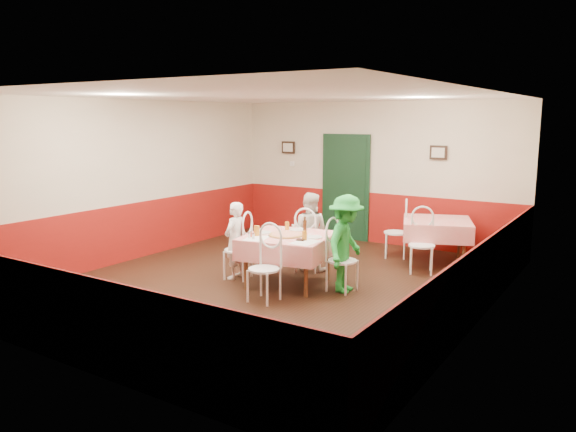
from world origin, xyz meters
The scene contains 39 objects.
floor centered at (0.00, 0.00, 0.00)m, with size 7.00×7.00×0.00m, color black.
ceiling centered at (0.00, 0.00, 2.80)m, with size 7.00×7.00×0.00m, color white.
back_wall centered at (0.00, 3.50, 1.40)m, with size 6.00×0.10×2.80m, color beige.
front_wall centered at (0.00, -3.50, 1.40)m, with size 6.00×0.10×2.80m, color beige.
left_wall centered at (-3.00, 0.00, 1.40)m, with size 0.10×7.00×2.80m, color beige.
right_wall centered at (3.00, 0.00, 1.40)m, with size 0.10×7.00×2.80m, color beige.
wainscot_back centered at (0.00, 3.48, 0.50)m, with size 6.00×0.03×1.00m, color maroon.
wainscot_front centered at (0.00, -3.48, 0.50)m, with size 6.00×0.03×1.00m, color maroon.
wainscot_left centered at (-2.98, 0.00, 0.50)m, with size 0.03×7.00×1.00m, color maroon.
wainscot_right centered at (2.98, 0.00, 0.50)m, with size 0.03×7.00×1.00m, color maroon.
door centered at (-0.60, 3.45, 1.05)m, with size 0.96×0.06×2.10m, color black.
picture_left centered at (-2.00, 3.45, 1.85)m, with size 0.32×0.03×0.26m, color black.
picture_right centered at (1.30, 3.45, 1.85)m, with size 0.32×0.03×0.26m, color black.
thermostat centered at (-1.90, 3.45, 1.50)m, with size 0.10×0.03×0.10m, color white.
main_table centered at (0.17, 0.08, 0.38)m, with size 1.22×1.22×0.77m, color red.
second_table centered at (1.63, 2.55, 0.38)m, with size 1.12×1.12×0.77m, color red.
chair_left centered at (-0.67, -0.07, 0.45)m, with size 0.42×0.42×0.90m, color white, non-canonical shape.
chair_right centered at (1.00, 0.23, 0.45)m, with size 0.42×0.42×0.90m, color white, non-canonical shape.
chair_far centered at (0.02, 0.92, 0.45)m, with size 0.42×0.42×0.90m, color white, non-canonical shape.
chair_near centered at (0.31, -0.76, 0.45)m, with size 0.42×0.42×0.90m, color white, non-canonical shape.
chair_second_a centered at (0.88, 2.55, 0.45)m, with size 0.42×0.42×0.90m, color white, non-canonical shape.
chair_second_b centered at (1.63, 1.80, 0.45)m, with size 0.42×0.42×0.90m, color white, non-canonical shape.
pizza centered at (0.17, 0.03, 0.78)m, with size 0.50×0.50×0.03m, color #B74723.
plate_left centered at (-0.23, 0.00, 0.77)m, with size 0.25×0.25×0.01m, color white.
plate_right centered at (0.58, 0.14, 0.77)m, with size 0.25×0.25×0.01m, color white.
plate_far centered at (0.08, 0.48, 0.77)m, with size 0.25×0.25×0.01m, color white.
glass_a centered at (-0.20, -0.21, 0.84)m, with size 0.08×0.08×0.15m, color #BF7219.
glass_b centered at (0.55, -0.08, 0.83)m, with size 0.07×0.07×0.13m, color #BF7219.
glass_c centered at (-0.07, 0.43, 0.82)m, with size 0.07×0.07×0.12m, color #BF7219.
beer_bottle centered at (0.22, 0.48, 0.86)m, with size 0.06×0.06×0.21m, color #381C0A.
shaker_a centered at (-0.18, -0.42, 0.81)m, with size 0.04×0.04×0.09m, color silver.
shaker_b centered at (-0.10, -0.43, 0.81)m, with size 0.04×0.04×0.09m, color silver.
shaker_c centered at (-0.21, -0.34, 0.81)m, with size 0.04×0.04×0.09m, color #B23319.
menu_left centered at (-0.09, -0.36, 0.76)m, with size 0.30×0.40×0.00m, color white.
menu_right centered at (0.63, -0.20, 0.76)m, with size 0.30×0.40×0.00m, color white.
wallet centered at (0.52, -0.14, 0.77)m, with size 0.11×0.09×0.02m, color black.
diner_left centered at (-0.72, -0.08, 0.60)m, with size 0.44×0.29×1.21m, color gray.
diner_far centered at (0.01, 0.97, 0.65)m, with size 0.63×0.49×1.29m, color gray.
diner_right centered at (1.05, 0.24, 0.71)m, with size 0.91×0.53×1.41m, color gray.
Camera 1 is at (4.60, -6.79, 2.49)m, focal length 35.00 mm.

